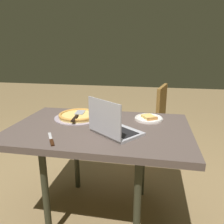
% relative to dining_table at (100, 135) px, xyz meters
% --- Properties ---
extents(ground_plane, '(12.00, 12.00, 0.00)m').
position_rel_dining_table_xyz_m(ground_plane, '(0.00, 0.00, -0.69)').
color(ground_plane, '#90754D').
extents(dining_table, '(1.28, 0.84, 0.75)m').
position_rel_dining_table_xyz_m(dining_table, '(0.00, 0.00, 0.00)').
color(dining_table, '#52443E').
rests_on(dining_table, ground_plane).
extents(laptop, '(0.38, 0.37, 0.24)m').
position_rel_dining_table_xyz_m(laptop, '(0.12, -0.13, 0.12)').
color(laptop, '#B6B4BE').
rests_on(laptop, dining_table).
extents(pizza_plate, '(0.22, 0.22, 0.04)m').
position_rel_dining_table_xyz_m(pizza_plate, '(0.34, 0.22, 0.08)').
color(pizza_plate, white).
rests_on(pizza_plate, dining_table).
extents(pizza_tray, '(0.39, 0.39, 0.04)m').
position_rel_dining_table_xyz_m(pizza_tray, '(-0.22, 0.17, 0.08)').
color(pizza_tray, '#A799A9').
rests_on(pizza_tray, dining_table).
extents(table_knife, '(0.13, 0.19, 0.01)m').
position_rel_dining_table_xyz_m(table_knife, '(-0.24, -0.30, 0.07)').
color(table_knife, beige).
rests_on(table_knife, dining_table).
extents(chair_near, '(0.52, 0.52, 0.89)m').
position_rel_dining_table_xyz_m(chair_near, '(0.35, 1.05, -0.18)').
color(chair_near, brown).
rests_on(chair_near, ground_plane).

